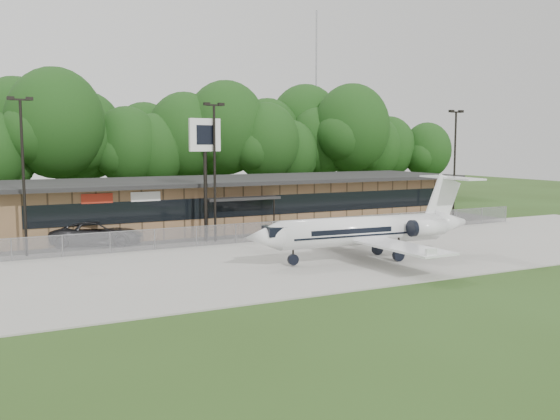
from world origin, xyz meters
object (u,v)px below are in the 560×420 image
business_jet (369,231)px  pole_sign (205,148)px  suv (97,233)px  terminal (238,202)px

business_jet → pole_sign: 14.09m
suv → business_jet: bearing=-116.5°
terminal → business_jet: size_ratio=2.62×
business_jet → pole_sign: pole_sign is taller
pole_sign → suv: bearing=158.9°
terminal → suv: terminal is taller
terminal → business_jet: 18.59m
terminal → pole_sign: (-5.62, -7.15, 4.79)m
terminal → pole_sign: size_ratio=4.50×
business_jet → suv: 19.64m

